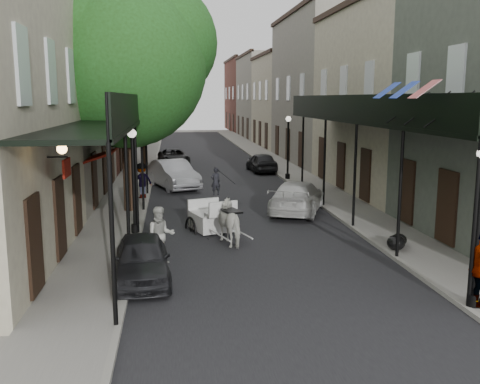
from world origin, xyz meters
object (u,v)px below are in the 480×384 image
object	(u,v)px
carriage	(207,204)
car_right_far	(262,162)
car_left_near	(142,259)
pedestrian_walking	(161,235)
car_left_far	(174,157)
lamppost_right_near	(479,225)
lamppost_left	(134,179)
horse	(233,223)
tree_near	(134,59)
lamppost_right_far	(288,147)
car_left_mid	(173,174)
car_right_near	(298,197)
tree_far	(148,84)
pedestrian_sidewalk_left	(142,181)
pedestrian_sidewalk_right	(479,268)

from	to	relation	value
carriage	car_right_far	bearing A→B (deg)	55.06
car_left_near	pedestrian_walking	bearing A→B (deg)	68.44
car_left_far	car_right_far	size ratio (longest dim) A/B	1.13
lamppost_right_near	car_left_far	world-z (taller)	lamppost_right_near
lamppost_left	horse	distance (m)	3.90
tree_near	lamppost_right_far	xyz separation A→B (m)	(8.30, 7.82, -4.44)
carriage	car_left_mid	distance (m)	9.58
car_right_near	pedestrian_walking	bearing A→B (deg)	72.07
tree_near	pedestrian_walking	bearing A→B (deg)	-81.92
tree_far	lamppost_left	xyz separation A→B (m)	(0.15, -18.18, -3.79)
lamppost_left	car_left_far	xyz separation A→B (m)	(1.50, 20.36, -1.45)
tree_near	tree_far	world-z (taller)	tree_near
tree_near	car_left_far	world-z (taller)	tree_near
car_left_near	car_left_mid	bearing A→B (deg)	82.97
tree_far	lamppost_right_near	size ratio (longest dim) A/B	2.32
lamppost_right_near	pedestrian_sidewalk_left	size ratio (longest dim) A/B	2.19
pedestrian_walking	car_right_far	world-z (taller)	pedestrian_walking
tree_near	horse	world-z (taller)	tree_near
carriage	car_right_near	bearing A→B (deg)	13.11
tree_near	horse	xyz separation A→B (m)	(3.45, -5.67, -5.75)
lamppost_right_near	carriage	distance (m)	10.37
car_right_near	car_right_far	bearing A→B (deg)	-69.44
tree_near	car_left_mid	size ratio (longest dim) A/B	2.07
lamppost_right_near	lamppost_left	bearing A→B (deg)	135.71
tree_near	pedestrian_sidewalk_left	distance (m)	6.13
carriage	car_left_far	size ratio (longest dim) A/B	0.57
horse	car_right_far	size ratio (longest dim) A/B	0.46
lamppost_right_near	pedestrian_sidewalk_left	world-z (taller)	lamppost_right_near
car_left_near	lamppost_left	bearing A→B (deg)	92.32
car_left_far	carriage	bearing A→B (deg)	-93.86
lamppost_right_far	pedestrian_sidewalk_right	size ratio (longest dim) A/B	2.00
tree_far	car_left_near	distance (m)	23.65
tree_far	car_left_far	xyz separation A→B (m)	(1.65, 2.18, -5.24)
carriage	pedestrian_walking	bearing A→B (deg)	-130.15
lamppost_right_near	car_left_far	distance (m)	29.18
car_left_mid	car_right_far	world-z (taller)	car_left_mid
pedestrian_sidewalk_left	car_left_mid	xyz separation A→B (m)	(1.52, 3.36, -0.20)
car_left_far	car_right_near	xyz separation A→B (m)	(5.20, -17.22, 0.09)
car_left_mid	lamppost_right_near	bearing A→B (deg)	-88.65
horse	car_left_near	world-z (taller)	horse
car_left_mid	car_right_near	world-z (taller)	car_left_mid
tree_far	pedestrian_walking	distance (m)	22.18
car_right_near	horse	bearing A→B (deg)	77.32
car_left_near	car_right_near	world-z (taller)	car_right_near
carriage	pedestrian_sidewalk_left	size ratio (longest dim) A/B	1.45
horse	pedestrian_walking	size ratio (longest dim) A/B	1.00
lamppost_left	horse	xyz separation A→B (m)	(3.35, -1.49, -1.32)
lamppost_right_near	car_left_mid	distance (m)	19.45
car_left_near	car_left_far	world-z (taller)	car_left_near
car_left_far	car_left_mid	bearing A→B (deg)	-97.62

